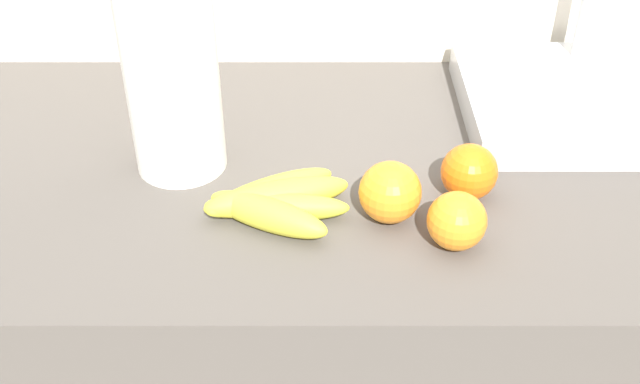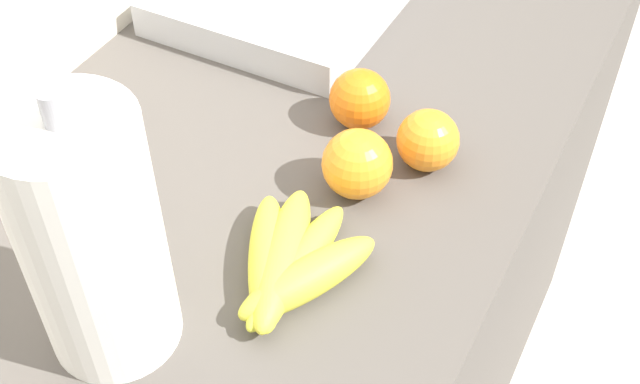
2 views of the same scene
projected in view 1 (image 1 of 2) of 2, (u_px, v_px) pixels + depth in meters
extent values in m
cube|color=#514C47|center=(347.00, 374.00, 1.37)|extent=(1.61, 0.63, 0.90)
cube|color=silver|center=(344.00, 171.00, 1.53)|extent=(2.01, 0.06, 1.30)
ellipsoid|color=gold|center=(269.00, 214.00, 0.98)|extent=(0.17, 0.11, 0.04)
ellipsoid|color=gold|center=(278.00, 207.00, 0.99)|extent=(0.19, 0.04, 0.04)
ellipsoid|color=yellow|center=(278.00, 197.00, 1.00)|extent=(0.20, 0.10, 0.04)
ellipsoid|color=gold|center=(272.00, 192.00, 1.02)|extent=(0.18, 0.12, 0.04)
sphere|color=orange|center=(458.00, 221.00, 0.94)|extent=(0.07, 0.07, 0.07)
sphere|color=orange|center=(470.00, 172.00, 1.02)|extent=(0.08, 0.08, 0.08)
sphere|color=orange|center=(391.00, 192.00, 0.98)|extent=(0.08, 0.08, 0.08)
cylinder|color=white|center=(173.00, 81.00, 1.02)|extent=(0.13, 0.13, 0.27)
cylinder|color=gray|center=(172.00, 71.00, 1.02)|extent=(0.02, 0.02, 0.30)
cube|color=#B7BABF|center=(594.00, 101.00, 1.20)|extent=(0.40, 0.31, 0.05)
cylinder|color=#B2B2B7|center=(589.00, 6.00, 1.22)|extent=(0.02, 0.02, 0.17)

